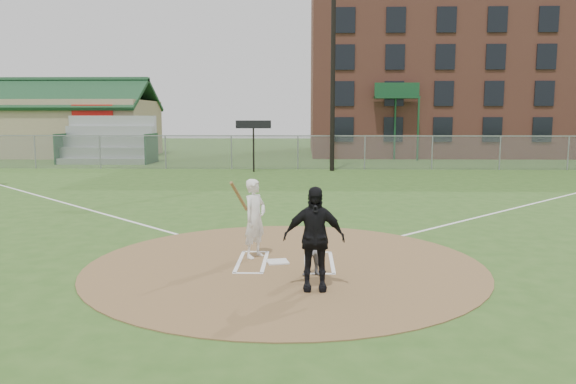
{
  "coord_description": "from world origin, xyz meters",
  "views": [
    {
      "loc": [
        0.4,
        -11.64,
        3.14
      ],
      "look_at": [
        0.0,
        2.0,
        1.3
      ],
      "focal_mm": 35.0,
      "sensor_mm": 36.0,
      "label": 1
    }
  ],
  "objects_px": {
    "home_plate": "(278,262)",
    "catcher": "(315,250)",
    "umpire": "(314,238)",
    "batter_at_plate": "(255,218)"
  },
  "relations": [
    {
      "from": "home_plate",
      "to": "catcher",
      "type": "xyz_separation_m",
      "value": [
        0.78,
        -1.0,
        0.51
      ]
    },
    {
      "from": "umpire",
      "to": "batter_at_plate",
      "type": "xyz_separation_m",
      "value": [
        -1.27,
        2.31,
        -0.06
      ]
    },
    {
      "from": "catcher",
      "to": "umpire",
      "type": "relative_size",
      "value": 0.55
    },
    {
      "from": "home_plate",
      "to": "batter_at_plate",
      "type": "distance_m",
      "value": 1.11
    },
    {
      "from": "home_plate",
      "to": "catcher",
      "type": "bearing_deg",
      "value": -52.03
    },
    {
      "from": "umpire",
      "to": "batter_at_plate",
      "type": "relative_size",
      "value": 1.06
    },
    {
      "from": "umpire",
      "to": "batter_at_plate",
      "type": "distance_m",
      "value": 2.64
    },
    {
      "from": "batter_at_plate",
      "to": "catcher",
      "type": "bearing_deg",
      "value": -47.81
    },
    {
      "from": "catcher",
      "to": "batter_at_plate",
      "type": "bearing_deg",
      "value": 125.72
    },
    {
      "from": "home_plate",
      "to": "catcher",
      "type": "height_order",
      "value": "catcher"
    }
  ]
}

